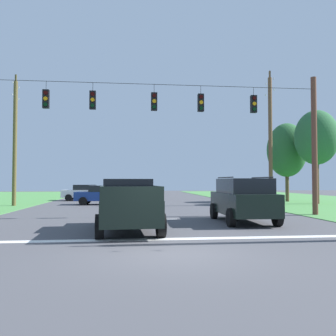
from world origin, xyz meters
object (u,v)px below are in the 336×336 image
object	(u,v)px
distant_car_crossing_white	(85,192)
overhead_signal_span	(151,134)
pickup_truck	(128,205)
distant_car_oncoming	(103,195)
suv_black	(243,199)
tree_roadside_left	(287,150)
utility_pole_near_left	(15,140)
tree_roadside_right	(316,138)
utility_pole_mid_right	(270,138)

from	to	relation	value
distant_car_crossing_white	overhead_signal_span	bearing A→B (deg)	-72.14
pickup_truck	distant_car_oncoming	world-z (taller)	pickup_truck
suv_black	tree_roadside_left	xyz separation A→B (m)	(9.13, 15.24, 3.61)
pickup_truck	utility_pole_near_left	distance (m)	17.05
tree_roadside_right	suv_black	bearing A→B (deg)	-130.61
tree_roadside_left	pickup_truck	bearing A→B (deg)	-129.57
distant_car_crossing_white	utility_pole_near_left	bearing A→B (deg)	-121.30
pickup_truck	distant_car_oncoming	distance (m)	15.35
distant_car_oncoming	overhead_signal_span	bearing A→B (deg)	-72.84
overhead_signal_span	utility_pole_mid_right	bearing A→B (deg)	39.69
distant_car_crossing_white	utility_pole_near_left	xyz separation A→B (m)	(-4.38, -7.21, 4.16)
distant_car_crossing_white	utility_pole_near_left	distance (m)	9.41
overhead_signal_span	tree_roadside_left	size ratio (longest dim) A/B	2.58
suv_black	distant_car_oncoming	xyz separation A→B (m)	(-7.18, 13.12, -0.27)
suv_black	utility_pole_near_left	distance (m)	18.71
tree_roadside_right	tree_roadside_left	xyz separation A→B (m)	(-0.93, 3.50, -0.73)
utility_pole_mid_right	tree_roadside_right	world-z (taller)	utility_pole_mid_right
pickup_truck	tree_roadside_right	size ratio (longest dim) A/B	0.72
utility_pole_mid_right	distant_car_oncoming	bearing A→B (deg)	171.17
utility_pole_mid_right	distant_car_crossing_white	bearing A→B (deg)	151.52
pickup_truck	suv_black	distance (m)	5.60
overhead_signal_span	distant_car_oncoming	size ratio (longest dim) A/B	4.17
distant_car_oncoming	distant_car_crossing_white	bearing A→B (deg)	109.01
pickup_truck	distant_car_crossing_white	xyz separation A→B (m)	(-4.13, 21.44, -0.18)
utility_pole_mid_right	utility_pole_near_left	distance (m)	19.63
overhead_signal_span	utility_pole_near_left	size ratio (longest dim) A/B	1.85
suv_black	utility_pole_mid_right	bearing A→B (deg)	62.02
overhead_signal_span	distant_car_crossing_white	world-z (taller)	overhead_signal_span
overhead_signal_span	distant_car_oncoming	world-z (taller)	overhead_signal_span
utility_pole_mid_right	tree_roadside_right	distance (m)	4.22
distant_car_oncoming	tree_roadside_right	distance (m)	17.90
pickup_truck	utility_pole_mid_right	size ratio (longest dim) A/B	0.52
distant_car_crossing_white	utility_pole_near_left	size ratio (longest dim) A/B	0.43
tree_roadside_left	distant_car_crossing_white	bearing A→B (deg)	167.46
distant_car_oncoming	suv_black	bearing A→B (deg)	-61.33
utility_pole_mid_right	utility_pole_near_left	bearing A→B (deg)	176.94
pickup_truck	distant_car_crossing_white	size ratio (longest dim) A/B	1.27
overhead_signal_span	utility_pole_mid_right	xyz separation A→B (m)	(9.90, 8.22, 0.94)
utility_pole_mid_right	suv_black	bearing A→B (deg)	-117.98
distant_car_oncoming	tree_roadside_right	size ratio (longest dim) A/B	0.58
tree_roadside_right	tree_roadside_left	bearing A→B (deg)	104.85
distant_car_crossing_white	distant_car_oncoming	distance (m)	6.58
utility_pole_mid_right	tree_roadside_right	bearing A→B (deg)	8.79
pickup_truck	overhead_signal_span	bearing A→B (deg)	76.61
utility_pole_near_left	tree_roadside_left	xyz separation A→B (m)	(22.83, 3.10, -0.28)
pickup_truck	tree_roadside_left	world-z (taller)	tree_roadside_left
distant_car_crossing_white	tree_roadside_left	size ratio (longest dim) A/B	0.61
pickup_truck	tree_roadside_left	size ratio (longest dim) A/B	0.77
suv_black	tree_roadside_left	distance (m)	18.13
distant_car_crossing_white	tree_roadside_left	xyz separation A→B (m)	(18.45, -4.10, 3.89)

